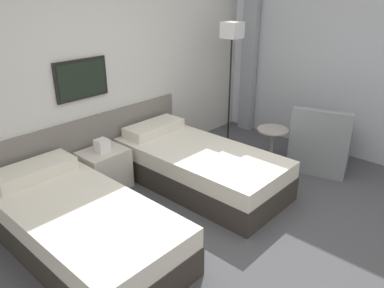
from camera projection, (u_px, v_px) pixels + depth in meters
The scene contains 9 objects.
ground_plane at pixel (244, 235), 3.62m from camera, with size 16.00×16.00×0.00m, color #47474C.
wall_headboard at pixel (104, 71), 4.36m from camera, with size 10.00×0.10×2.70m.
wall_window at pixel (374, 61), 4.74m from camera, with size 0.21×4.53×2.70m.
bed_near_door at pixel (80, 226), 3.35m from camera, with size 0.97×2.04×0.60m.
bed_near_window at pixel (198, 166), 4.44m from camera, with size 0.97×2.04×0.60m.
nightstand at pixel (105, 169), 4.36m from camera, with size 0.51×0.42×0.62m.
floor_lamp at pixel (232, 43), 5.13m from camera, with size 0.24×0.24×1.77m.
side_table at pixel (272, 141), 4.84m from camera, with size 0.40×0.40×0.53m.
armchair at pixel (320, 146), 4.90m from camera, with size 0.92×0.89×0.85m.
Camera 1 is at (-2.54, -1.63, 2.24)m, focal length 35.00 mm.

